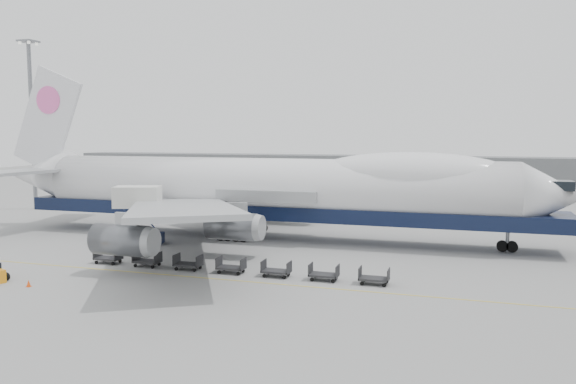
% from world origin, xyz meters
% --- Properties ---
extents(ground, '(260.00, 260.00, 0.00)m').
position_xyz_m(ground, '(0.00, 0.00, 0.00)').
color(ground, gray).
rests_on(ground, ground).
extents(apron_line, '(60.00, 0.15, 0.01)m').
position_xyz_m(apron_line, '(0.00, -6.00, 0.01)').
color(apron_line, gold).
rests_on(apron_line, ground).
extents(hangar, '(110.00, 8.00, 7.00)m').
position_xyz_m(hangar, '(-10.00, 70.00, 3.50)').
color(hangar, slate).
rests_on(hangar, ground).
extents(floodlight_mast, '(2.40, 2.40, 25.43)m').
position_xyz_m(floodlight_mast, '(-42.00, 24.00, 14.27)').
color(floodlight_mast, slate).
rests_on(floodlight_mast, ground).
extents(airliner, '(67.00, 55.30, 19.98)m').
position_xyz_m(airliner, '(0.64, 12.00, 5.62)').
color(airliner, white).
rests_on(airliner, ground).
extents(catering_truck, '(5.51, 4.46, 6.10)m').
position_xyz_m(catering_truck, '(-11.90, 4.81, 3.44)').
color(catering_truck, '#162144').
rests_on(catering_truck, ground).
extents(traffic_cone, '(0.36, 0.36, 0.53)m').
position_xyz_m(traffic_cone, '(-10.76, -12.30, 0.25)').
color(traffic_cone, '#E6450C').
rests_on(traffic_cone, ground).
extents(dolly_0, '(2.30, 1.35, 1.30)m').
position_xyz_m(dolly_0, '(-9.60, -3.86, 0.53)').
color(dolly_0, '#2D2D30').
rests_on(dolly_0, ground).
extents(dolly_1, '(2.30, 1.35, 1.30)m').
position_xyz_m(dolly_1, '(-5.62, -3.86, 0.53)').
color(dolly_1, '#2D2D30').
rests_on(dolly_1, ground).
extents(dolly_2, '(2.30, 1.35, 1.30)m').
position_xyz_m(dolly_2, '(-1.64, -3.86, 0.53)').
color(dolly_2, '#2D2D30').
rests_on(dolly_2, ground).
extents(dolly_3, '(2.30, 1.35, 1.30)m').
position_xyz_m(dolly_3, '(2.34, -3.86, 0.53)').
color(dolly_3, '#2D2D30').
rests_on(dolly_3, ground).
extents(dolly_4, '(2.30, 1.35, 1.30)m').
position_xyz_m(dolly_4, '(6.32, -3.86, 0.53)').
color(dolly_4, '#2D2D30').
rests_on(dolly_4, ground).
extents(dolly_5, '(2.30, 1.35, 1.30)m').
position_xyz_m(dolly_5, '(10.30, -3.86, 0.53)').
color(dolly_5, '#2D2D30').
rests_on(dolly_5, ground).
extents(dolly_6, '(2.30, 1.35, 1.30)m').
position_xyz_m(dolly_6, '(14.28, -3.86, 0.53)').
color(dolly_6, '#2D2D30').
rests_on(dolly_6, ground).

